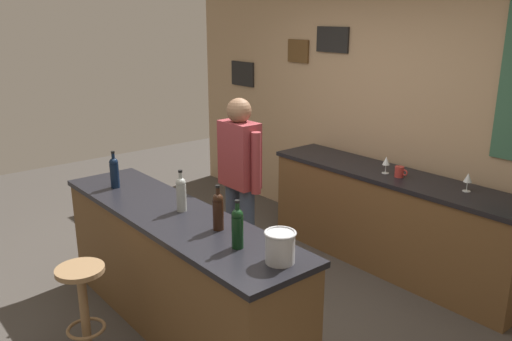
{
  "coord_description": "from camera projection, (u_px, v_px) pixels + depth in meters",
  "views": [
    {
      "loc": [
        3.01,
        -2.14,
        2.27
      ],
      "look_at": [
        -0.1,
        0.45,
        1.05
      ],
      "focal_mm": 36.21,
      "sensor_mm": 36.0,
      "label": 1
    }
  ],
  "objects": [
    {
      "name": "side_counter",
      "position": [
        390.0,
        220.0,
        4.77
      ],
      "size": [
        2.53,
        0.56,
        0.9
      ],
      "color": "brown",
      "rests_on": "ground_plane"
    },
    {
      "name": "back_wall",
      "position": [
        389.0,
        107.0,
        5.0
      ],
      "size": [
        6.0,
        0.09,
        2.8
      ],
      "color": "tan",
      "rests_on": "ground_plane"
    },
    {
      "name": "bar_counter",
      "position": [
        176.0,
        271.0,
        3.8
      ],
      "size": [
        2.46,
        0.6,
        0.92
      ],
      "color": "brown",
      "rests_on": "ground_plane"
    },
    {
      "name": "coffee_mug",
      "position": [
        400.0,
        172.0,
        4.54
      ],
      "size": [
        0.13,
        0.08,
        0.09
      ],
      "color": "#B2332D",
      "rests_on": "side_counter"
    },
    {
      "name": "wine_bottle_d",
      "position": [
        237.0,
        227.0,
        3.09
      ],
      "size": [
        0.07,
        0.07,
        0.31
      ],
      "color": "black",
      "rests_on": "bar_counter"
    },
    {
      "name": "bar_stool",
      "position": [
        83.0,
        297.0,
        3.45
      ],
      "size": [
        0.32,
        0.32,
        0.68
      ],
      "color": "olive",
      "rests_on": "ground_plane"
    },
    {
      "name": "wine_bottle_c",
      "position": [
        218.0,
        210.0,
        3.35
      ],
      "size": [
        0.07,
        0.07,
        0.31
      ],
      "color": "black",
      "rests_on": "bar_counter"
    },
    {
      "name": "bartender",
      "position": [
        240.0,
        177.0,
        4.43
      ],
      "size": [
        0.52,
        0.21,
        1.62
      ],
      "color": "#384766",
      "rests_on": "ground_plane"
    },
    {
      "name": "ice_bucket",
      "position": [
        280.0,
        246.0,
        2.92
      ],
      "size": [
        0.19,
        0.19,
        0.19
      ],
      "color": "#B7BABF",
      "rests_on": "bar_counter"
    },
    {
      "name": "ground_plane",
      "position": [
        221.0,
        307.0,
        4.18
      ],
      "size": [
        10.0,
        10.0,
        0.0
      ],
      "primitive_type": "plane",
      "color": "#423D38"
    },
    {
      "name": "wine_bottle_a",
      "position": [
        114.0,
        171.0,
        4.18
      ],
      "size": [
        0.07,
        0.07,
        0.31
      ],
      "color": "black",
      "rests_on": "bar_counter"
    },
    {
      "name": "wine_glass_b",
      "position": [
        468.0,
        178.0,
        4.15
      ],
      "size": [
        0.07,
        0.07,
        0.16
      ],
      "color": "silver",
      "rests_on": "side_counter"
    },
    {
      "name": "wine_glass_a",
      "position": [
        386.0,
        162.0,
        4.63
      ],
      "size": [
        0.07,
        0.07,
        0.16
      ],
      "color": "silver",
      "rests_on": "side_counter"
    },
    {
      "name": "wine_bottle_b",
      "position": [
        181.0,
        193.0,
        3.68
      ],
      "size": [
        0.07,
        0.07,
        0.31
      ],
      "color": "#999E99",
      "rests_on": "bar_counter"
    }
  ]
}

